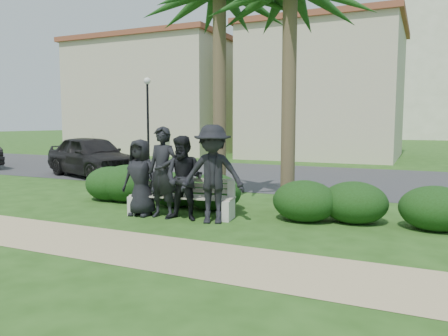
% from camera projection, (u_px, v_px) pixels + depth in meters
% --- Properties ---
extents(ground, '(160.00, 160.00, 0.00)m').
position_uv_depth(ground, '(182.00, 223.00, 8.54)').
color(ground, '#234814').
rests_on(ground, ground).
extents(footpath, '(30.00, 1.60, 0.01)m').
position_uv_depth(footpath, '(124.00, 247.00, 6.91)').
color(footpath, tan).
rests_on(footpath, ground).
extents(asphalt_street, '(160.00, 8.00, 0.01)m').
position_uv_depth(asphalt_street, '(293.00, 177.00, 15.77)').
color(asphalt_street, '#2D2D30').
rests_on(asphalt_street, ground).
extents(stucco_bldg_left, '(10.40, 8.40, 7.30)m').
position_uv_depth(stucco_bldg_left, '(161.00, 97.00, 29.41)').
color(stucco_bldg_left, beige).
rests_on(stucco_bldg_left, ground).
extents(stucco_bldg_right, '(8.40, 8.40, 7.30)m').
position_uv_depth(stucco_bldg_right, '(325.00, 92.00, 24.84)').
color(stucco_bldg_right, beige).
rests_on(stucco_bldg_right, ground).
extents(street_lamp, '(0.36, 0.36, 4.29)m').
position_uv_depth(street_lamp, '(148.00, 103.00, 22.81)').
color(street_lamp, black).
rests_on(street_lamp, ground).
extents(park_bench, '(2.29, 0.83, 0.78)m').
position_uv_depth(park_bench, '(182.00, 200.00, 9.11)').
color(park_bench, gray).
rests_on(park_bench, ground).
extents(man_a, '(0.80, 0.54, 1.61)m').
position_uv_depth(man_a, '(141.00, 178.00, 9.15)').
color(man_a, black).
rests_on(man_a, ground).
extents(man_b, '(0.70, 0.48, 1.88)m').
position_uv_depth(man_b, '(163.00, 172.00, 8.93)').
color(man_b, black).
rests_on(man_b, ground).
extents(man_c, '(0.87, 0.70, 1.70)m').
position_uv_depth(man_c, '(184.00, 178.00, 8.69)').
color(man_c, black).
rests_on(man_c, ground).
extents(man_d, '(1.41, 1.09, 1.92)m').
position_uv_depth(man_d, '(213.00, 174.00, 8.45)').
color(man_d, black).
rests_on(man_d, ground).
extents(hedge_a, '(1.35, 1.11, 0.88)m').
position_uv_depth(hedge_a, '(111.00, 183.00, 11.04)').
color(hedge_a, black).
rests_on(hedge_a, ground).
extents(hedge_b, '(1.45, 1.19, 0.94)m').
position_uv_depth(hedge_b, '(128.00, 182.00, 10.86)').
color(hedge_b, black).
rests_on(hedge_b, ground).
extents(hedge_c, '(1.28, 1.05, 0.83)m').
position_uv_depth(hedge_c, '(175.00, 189.00, 10.21)').
color(hedge_c, black).
rests_on(hedge_c, ground).
extents(hedge_d, '(1.30, 1.07, 0.85)m').
position_uv_depth(hedge_d, '(213.00, 191.00, 9.83)').
color(hedge_d, black).
rests_on(hedge_d, ground).
extents(hedge_e, '(1.29, 1.06, 0.84)m').
position_uv_depth(hedge_e, '(305.00, 200.00, 8.70)').
color(hedge_e, black).
rests_on(hedge_e, ground).
extents(hedge_f, '(1.29, 1.06, 0.84)m').
position_uv_depth(hedge_f, '(354.00, 201.00, 8.55)').
color(hedge_f, black).
rests_on(hedge_f, ground).
extents(hedge_extra, '(1.29, 1.06, 0.84)m').
position_uv_depth(hedge_extra, '(436.00, 207.00, 7.95)').
color(hedge_extra, black).
rests_on(hedge_extra, ground).
extents(car_a, '(4.71, 3.19, 1.49)m').
position_uv_depth(car_a, '(92.00, 156.00, 15.79)').
color(car_a, black).
rests_on(car_a, ground).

